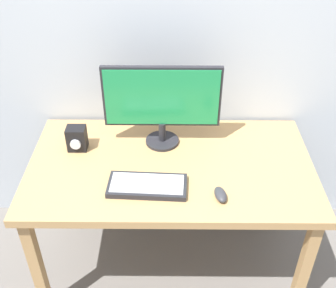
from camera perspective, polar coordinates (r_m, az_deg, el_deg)
name	(u,v)px	position (r m, az deg, el deg)	size (l,w,h in m)	color
ground_plane	(170,258)	(2.59, 0.31, -15.25)	(6.00, 6.00, 0.00)	slate
desk	(171,175)	(2.12, 0.36, -4.21)	(1.41, 0.78, 0.73)	tan
monitor	(162,101)	(2.08, -0.82, 5.83)	(0.59, 0.17, 0.43)	#232328
keyboard_primary	(147,186)	(1.93, -2.83, -5.68)	(0.37, 0.18, 0.03)	#232328
mouse	(221,195)	(1.89, 7.18, -6.84)	(0.05, 0.10, 0.04)	#333338
audio_controller	(77,138)	(2.18, -12.29, 0.74)	(0.10, 0.09, 0.13)	black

